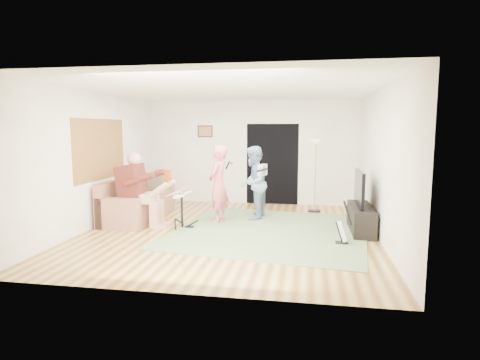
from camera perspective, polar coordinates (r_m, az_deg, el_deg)
name	(u,v)px	position (r m, az deg, el deg)	size (l,w,h in m)	color
floor	(230,231)	(7.83, -1.46, -7.31)	(6.00, 6.00, 0.00)	brown
walls	(230,162)	(7.60, -1.49, 2.58)	(5.50, 6.00, 2.70)	#EFE7CF
ceiling	(229,89)	(7.61, -1.53, 12.76)	(6.00, 6.00, 0.00)	white
window_blinds	(100,150)	(8.73, -19.25, 4.11)	(2.05, 2.05, 0.00)	olive
doorway	(272,164)	(10.50, 4.62, 2.25)	(2.10, 2.10, 0.00)	black
picture_frame	(205,131)	(10.77, -4.99, 6.91)	(0.42, 0.03, 0.32)	#3F2314
area_rug	(270,231)	(7.86, 4.27, -7.22)	(3.60, 3.67, 0.02)	#577044
sofa	(135,205)	(9.18, -14.75, -3.47)	(0.90, 2.20, 0.89)	#99664C
drummer	(141,198)	(8.37, -13.86, -2.46)	(0.98, 0.55, 1.51)	#551F17
drum_kit	(182,212)	(8.12, -8.26, -4.50)	(0.40, 0.72, 0.75)	black
singer	(218,184)	(8.45, -3.09, -0.60)	(0.59, 0.39, 1.63)	#D05C5A
microphone	(228,165)	(8.36, -1.77, 2.09)	(0.06, 0.06, 0.24)	black
guitarist	(253,183)	(8.75, 1.91, -0.40)	(0.78, 0.61, 1.60)	#6F89A3
guitar_held	(263,170)	(8.69, 3.22, 1.45)	(0.12, 0.60, 0.26)	white
guitar_spare	(342,231)	(7.19, 14.35, -7.10)	(0.27, 0.25, 0.76)	black
torchiere_lamp	(315,162)	(9.65, 10.67, 2.48)	(0.31, 0.31, 1.72)	black
dining_chair	(161,196)	(9.91, -11.22, -2.24)	(0.47, 0.49, 0.99)	tan
tv_cabinet	(361,219)	(8.12, 16.82, -5.29)	(0.40, 1.40, 0.50)	black
television	(359,188)	(8.00, 16.62, -1.09)	(0.06, 1.13, 0.67)	black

